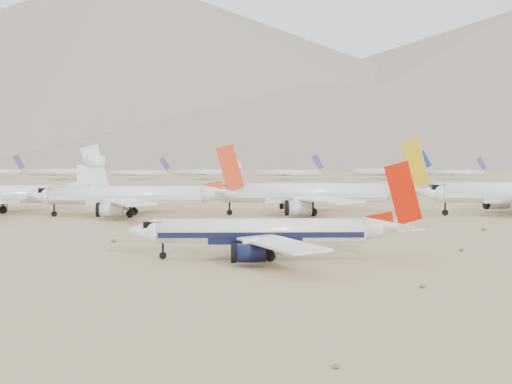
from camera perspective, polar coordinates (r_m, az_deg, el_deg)
ground at (r=106.48m, az=3.74°, el=-4.93°), size 7000.00×7000.00×0.00m
main_airliner at (r=100.56m, az=1.40°, el=-3.20°), size 39.31×38.39×13.87m
row2_gold_tail at (r=173.72m, az=4.70°, el=-0.13°), size 52.51×51.36×18.70m
row2_orange_tail at (r=171.69m, az=-9.68°, el=-0.32°), size 48.50×47.45×17.30m
row2_white_trijet at (r=184.98m, az=-19.52°, el=-0.17°), size 48.80×47.70×17.29m
distant_storage_row at (r=420.16m, az=-1.81°, el=1.58°), size 526.84×55.33×15.04m
mountain_range at (r=1763.61m, az=1.02°, el=8.72°), size 7354.00×3024.00×470.00m
desert_scrub at (r=84.33m, az=-15.77°, el=-6.94°), size 206.06×121.67×0.63m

